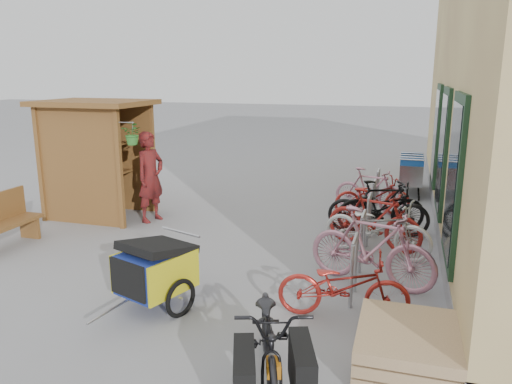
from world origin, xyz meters
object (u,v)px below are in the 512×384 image
(bike_1, at_px, (372,248))
(bike_4, at_px, (378,208))
(person_kiosk, at_px, (151,177))
(shopping_carts, at_px, (411,169))
(bike_6, at_px, (373,196))
(pallet_stack, at_px, (407,347))
(cargo_bike, at_px, (270,340))
(bike_5, at_px, (381,206))
(bench, at_px, (0,221))
(bike_0, at_px, (343,286))
(bike_3, at_px, (374,219))
(bike_7, at_px, (370,190))
(child_trailer, at_px, (155,269))
(bike_2, at_px, (377,227))
(kiosk, at_px, (93,142))

(bike_1, height_order, bike_4, bike_1)
(person_kiosk, relative_size, bike_4, 0.98)
(shopping_carts, bearing_deg, bike_6, -107.18)
(pallet_stack, height_order, cargo_bike, cargo_bike)
(bike_5, bearing_deg, cargo_bike, 154.03)
(bike_4, bearing_deg, bench, 114.12)
(bike_0, distance_m, bike_6, 4.69)
(shopping_carts, distance_m, bike_3, 4.51)
(pallet_stack, bearing_deg, bench, 166.10)
(bike_1, xyz_separation_m, bike_7, (-0.32, 3.90, -0.08))
(bike_7, bearing_deg, bike_5, -151.27)
(shopping_carts, distance_m, bike_7, 2.30)
(pallet_stack, bearing_deg, person_kiosk, 142.20)
(bike_4, distance_m, bike_7, 1.52)
(bench, bearing_deg, pallet_stack, -14.23)
(bench, relative_size, bike_7, 0.94)
(bench, bearing_deg, child_trailer, -18.69)
(cargo_bike, xyz_separation_m, bike_7, (0.41, 6.60, -0.02))
(bike_2, distance_m, bike_6, 2.36)
(kiosk, distance_m, pallet_stack, 7.50)
(bike_5, height_order, bike_7, bike_5)
(bike_5, bearing_deg, bike_3, 157.95)
(bike_0, bearing_deg, bike_2, -12.58)
(bench, distance_m, bike_3, 6.37)
(kiosk, relative_size, bike_5, 1.50)
(bike_3, bearing_deg, bike_5, 15.41)
(child_trailer, xyz_separation_m, bike_4, (2.52, 3.89, -0.03))
(person_kiosk, bearing_deg, pallet_stack, -110.71)
(pallet_stack, distance_m, bike_2, 3.25)
(cargo_bike, relative_size, bike_0, 1.25)
(bike_0, bearing_deg, bike_4, -9.68)
(bike_4, bearing_deg, bike_5, -21.48)
(cargo_bike, height_order, bike_2, cargo_bike)
(child_trailer, xyz_separation_m, bike_6, (2.34, 5.08, -0.10))
(kiosk, bearing_deg, shopping_carts, 33.28)
(bike_1, distance_m, bike_6, 3.60)
(shopping_carts, bearing_deg, bike_0, -96.11)
(bike_4, distance_m, bike_5, 0.14)
(bike_7, bearing_deg, bike_0, -163.27)
(bike_0, bearing_deg, child_trailer, 92.86)
(bench, xyz_separation_m, cargo_bike, (5.43, -2.39, 0.01))
(bike_6, bearing_deg, person_kiosk, 91.64)
(bike_0, relative_size, bike_7, 1.01)
(cargo_bike, height_order, bike_1, bike_1)
(kiosk, relative_size, shopping_carts, 1.33)
(person_kiosk, bearing_deg, bike_0, -108.48)
(kiosk, xyz_separation_m, person_kiosk, (1.27, 0.01, -0.65))
(kiosk, bearing_deg, bike_6, 16.86)
(pallet_stack, xyz_separation_m, bike_7, (-0.83, 5.85, 0.27))
(pallet_stack, bearing_deg, child_trailer, 171.48)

